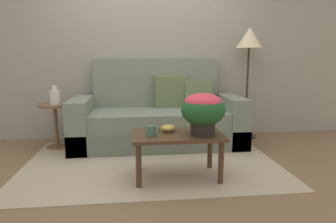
{
  "coord_description": "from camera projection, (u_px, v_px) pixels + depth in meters",
  "views": [
    {
      "loc": [
        -0.17,
        -3.0,
        1.15
      ],
      "look_at": [
        0.2,
        0.24,
        0.56
      ],
      "focal_mm": 31.21,
      "sensor_mm": 36.0,
      "label": 1
    }
  ],
  "objects": [
    {
      "name": "coffee_mug",
      "position": [
        151.0,
        131.0,
        2.68
      ],
      "size": [
        0.13,
        0.08,
        0.1
      ],
      "color": "#3D664C",
      "rests_on": "coffee_table"
    },
    {
      "name": "snack_bowl",
      "position": [
        168.0,
        128.0,
        2.85
      ],
      "size": [
        0.14,
        0.14,
        0.07
      ],
      "color": "gold",
      "rests_on": "coffee_table"
    },
    {
      "name": "wall_back",
      "position": [
        146.0,
        44.0,
        4.23
      ],
      "size": [
        6.4,
        0.12,
        2.71
      ],
      "primitive_type": "cube",
      "color": "gray",
      "rests_on": "ground"
    },
    {
      "name": "area_rug",
      "position": [
        152.0,
        162.0,
        3.27
      ],
      "size": [
        2.75,
        1.82,
        0.01
      ],
      "primitive_type": "cube",
      "color": "tan",
      "rests_on": "ground"
    },
    {
      "name": "potted_plant",
      "position": [
        203.0,
        110.0,
        2.72
      ],
      "size": [
        0.41,
        0.41,
        0.39
      ],
      "color": "black",
      "rests_on": "coffee_table"
    },
    {
      "name": "coffee_table",
      "position": [
        177.0,
        140.0,
        2.8
      ],
      "size": [
        0.86,
        0.51,
        0.45
      ],
      "color": "#442D1B",
      "rests_on": "ground"
    },
    {
      "name": "ground_plane",
      "position": [
        152.0,
        167.0,
        3.15
      ],
      "size": [
        14.0,
        14.0,
        0.0
      ],
      "primitive_type": "plane",
      "color": "brown"
    },
    {
      "name": "side_table",
      "position": [
        55.0,
        118.0,
        3.75
      ],
      "size": [
        0.41,
        0.41,
        0.58
      ],
      "color": "brown",
      "rests_on": "ground"
    },
    {
      "name": "couch",
      "position": [
        159.0,
        119.0,
        3.95
      ],
      "size": [
        2.23,
        0.91,
        1.13
      ],
      "color": "#626B59",
      "rests_on": "ground"
    },
    {
      "name": "table_vase",
      "position": [
        55.0,
        96.0,
        3.69
      ],
      "size": [
        0.12,
        0.12,
        0.24
      ],
      "color": "silver",
      "rests_on": "side_table"
    },
    {
      "name": "floor_lamp",
      "position": [
        249.0,
        46.0,
        4.1
      ],
      "size": [
        0.37,
        0.37,
        1.58
      ],
      "color": "#2D2823",
      "rests_on": "ground"
    }
  ]
}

